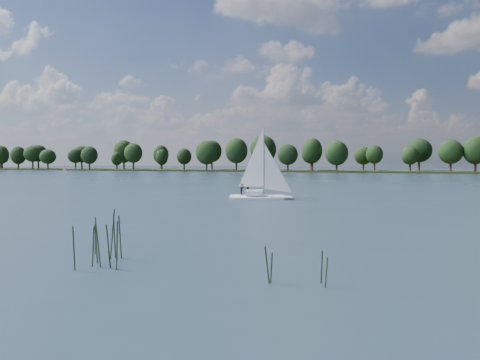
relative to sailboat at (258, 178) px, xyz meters
The scene contains 6 objects.
ground 66.73m from the sailboat, 98.62° to the left, with size 700.00×700.00×0.00m, color #233342.
far_shore 178.22m from the sailboat, 93.22° to the left, with size 660.00×40.00×1.50m, color black.
sailboat is the anchor object (origin of this frame).
dinghy_pink 207.37m from the sailboat, 137.10° to the left, with size 2.94×1.21×4.65m.
pontoon 234.94m from the sailboat, 137.69° to the left, with size 4.00×2.00×0.50m, color slate.
treeline 173.86m from the sailboat, 93.74° to the left, with size 562.70×73.66×18.07m.
Camera 1 is at (33.86, -29.30, 4.85)m, focal length 40.00 mm.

